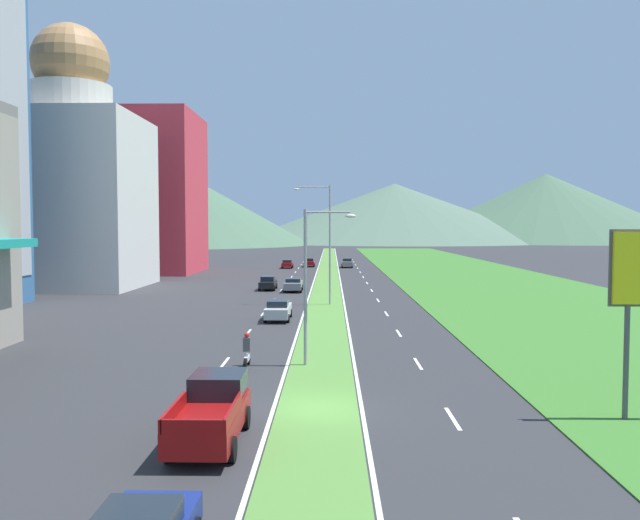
{
  "coord_description": "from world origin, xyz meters",
  "views": [
    {
      "loc": [
        0.53,
        -24.47,
        7.21
      ],
      "look_at": [
        -0.45,
        30.67,
        4.27
      ],
      "focal_mm": 35.45,
      "sensor_mm": 36.0,
      "label": 1
    }
  ],
  "objects_px": {
    "car_4": "(347,263)",
    "car_8": "(309,262)",
    "motorcycle_rider": "(247,353)",
    "car_7": "(287,264)",
    "street_lamp_mid": "(326,237)",
    "pickup_truck_0": "(212,412)",
    "car_1": "(268,283)",
    "street_lamp_near": "(311,276)",
    "car_2": "(293,284)",
    "car_5": "(278,310)"
  },
  "relations": [
    {
      "from": "car_4",
      "to": "car_8",
      "type": "distance_m",
      "value": 7.0
    },
    {
      "from": "car_8",
      "to": "motorcycle_rider",
      "type": "relative_size",
      "value": 2.07
    },
    {
      "from": "car_7",
      "to": "motorcycle_rider",
      "type": "height_order",
      "value": "motorcycle_rider"
    },
    {
      "from": "street_lamp_mid",
      "to": "pickup_truck_0",
      "type": "relative_size",
      "value": 2.03
    },
    {
      "from": "street_lamp_mid",
      "to": "car_1",
      "type": "distance_m",
      "value": 16.22
    },
    {
      "from": "car_4",
      "to": "car_8",
      "type": "xyz_separation_m",
      "value": [
        -6.7,
        2.02,
        -0.04
      ]
    },
    {
      "from": "street_lamp_mid",
      "to": "street_lamp_near",
      "type": "bearing_deg",
      "value": -91.27
    },
    {
      "from": "car_7",
      "to": "car_8",
      "type": "xyz_separation_m",
      "value": [
        3.64,
        3.95,
        0.03
      ]
    },
    {
      "from": "car_2",
      "to": "motorcycle_rider",
      "type": "xyz_separation_m",
      "value": [
        -0.12,
        -37.78,
        -0.03
      ]
    },
    {
      "from": "car_1",
      "to": "car_7",
      "type": "bearing_deg",
      "value": 0.59
    },
    {
      "from": "car_5",
      "to": "motorcycle_rider",
      "type": "height_order",
      "value": "motorcycle_rider"
    },
    {
      "from": "car_2",
      "to": "car_4",
      "type": "xyz_separation_m",
      "value": [
        6.97,
        40.81,
        0.05
      ]
    },
    {
      "from": "motorcycle_rider",
      "to": "street_lamp_near",
      "type": "bearing_deg",
      "value": -83.24
    },
    {
      "from": "street_lamp_near",
      "to": "car_2",
      "type": "bearing_deg",
      "value": 94.84
    },
    {
      "from": "street_lamp_near",
      "to": "car_4",
      "type": "height_order",
      "value": "street_lamp_near"
    },
    {
      "from": "street_lamp_mid",
      "to": "car_8",
      "type": "bearing_deg",
      "value": 93.62
    },
    {
      "from": "street_lamp_near",
      "to": "car_4",
      "type": "bearing_deg",
      "value": 87.22
    },
    {
      "from": "car_4",
      "to": "car_1",
      "type": "bearing_deg",
      "value": -14.28
    },
    {
      "from": "car_4",
      "to": "car_8",
      "type": "bearing_deg",
      "value": -106.75
    },
    {
      "from": "street_lamp_near",
      "to": "pickup_truck_0",
      "type": "bearing_deg",
      "value": -104.71
    },
    {
      "from": "street_lamp_mid",
      "to": "car_2",
      "type": "distance_m",
      "value": 13.76
    },
    {
      "from": "car_2",
      "to": "car_4",
      "type": "bearing_deg",
      "value": -9.69
    },
    {
      "from": "car_1",
      "to": "pickup_truck_0",
      "type": "height_order",
      "value": "pickup_truck_0"
    },
    {
      "from": "street_lamp_near",
      "to": "car_4",
      "type": "distance_m",
      "value": 78.38
    },
    {
      "from": "car_1",
      "to": "motorcycle_rider",
      "type": "bearing_deg",
      "value": -175.83
    },
    {
      "from": "car_1",
      "to": "car_2",
      "type": "relative_size",
      "value": 0.92
    },
    {
      "from": "street_lamp_mid",
      "to": "motorcycle_rider",
      "type": "xyz_separation_m",
      "value": [
        -3.85,
        -25.72,
        -5.5
      ]
    },
    {
      "from": "street_lamp_mid",
      "to": "car_8",
      "type": "height_order",
      "value": "street_lamp_mid"
    },
    {
      "from": "street_lamp_near",
      "to": "car_7",
      "type": "xyz_separation_m",
      "value": [
        -6.55,
        76.26,
        -3.95
      ]
    },
    {
      "from": "car_1",
      "to": "car_7",
      "type": "distance_m",
      "value": 37.22
    },
    {
      "from": "pickup_truck_0",
      "to": "car_2",
      "type": "bearing_deg",
      "value": 0.2
    },
    {
      "from": "car_8",
      "to": "car_2",
      "type": "bearing_deg",
      "value": 179.65
    },
    {
      "from": "street_lamp_near",
      "to": "street_lamp_mid",
      "type": "distance_m",
      "value": 25.38
    },
    {
      "from": "car_5",
      "to": "motorcycle_rider",
      "type": "bearing_deg",
      "value": 179.23
    },
    {
      "from": "street_lamp_mid",
      "to": "car_1",
      "type": "bearing_deg",
      "value": 116.13
    },
    {
      "from": "pickup_truck_0",
      "to": "motorcycle_rider",
      "type": "xyz_separation_m",
      "value": [
        -0.29,
        11.01,
        -0.24
      ]
    },
    {
      "from": "street_lamp_near",
      "to": "street_lamp_mid",
      "type": "relative_size",
      "value": 0.74
    },
    {
      "from": "car_8",
      "to": "motorcycle_rider",
      "type": "bearing_deg",
      "value": 179.73
    },
    {
      "from": "car_1",
      "to": "street_lamp_near",
      "type": "bearing_deg",
      "value": -171.03
    },
    {
      "from": "pickup_truck_0",
      "to": "street_lamp_mid",
      "type": "bearing_deg",
      "value": -5.53
    },
    {
      "from": "car_1",
      "to": "car_2",
      "type": "bearing_deg",
      "value": -118.87
    },
    {
      "from": "car_5",
      "to": "car_8",
      "type": "xyz_separation_m",
      "value": [
        0.16,
        64.19,
        -0.02
      ]
    },
    {
      "from": "car_1",
      "to": "motorcycle_rider",
      "type": "distance_m",
      "value": 39.53
    },
    {
      "from": "car_7",
      "to": "pickup_truck_0",
      "type": "relative_size",
      "value": 0.75
    },
    {
      "from": "car_4",
      "to": "motorcycle_rider",
      "type": "height_order",
      "value": "motorcycle_rider"
    },
    {
      "from": "street_lamp_mid",
      "to": "motorcycle_rider",
      "type": "bearing_deg",
      "value": -98.52
    },
    {
      "from": "car_8",
      "to": "car_7",
      "type": "bearing_deg",
      "value": 137.36
    },
    {
      "from": "car_8",
      "to": "pickup_truck_0",
      "type": "bearing_deg",
      "value": 179.94
    },
    {
      "from": "car_2",
      "to": "car_5",
      "type": "height_order",
      "value": "car_5"
    },
    {
      "from": "car_4",
      "to": "motorcycle_rider",
      "type": "relative_size",
      "value": 2.15
    }
  ]
}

